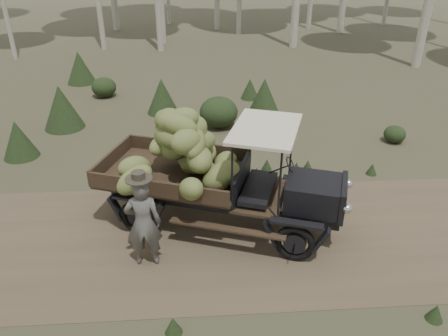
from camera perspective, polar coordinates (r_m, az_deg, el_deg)
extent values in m
plane|color=#473D2B|center=(8.95, 8.72, -8.66)|extent=(120.00, 120.00, 0.00)
cube|color=brown|center=(8.94, 8.72, -8.64)|extent=(70.00, 4.00, 0.01)
cube|color=black|center=(8.43, 11.55, -3.27)|extent=(1.25, 1.22, 0.55)
cube|color=black|center=(8.43, 15.26, -3.73)|extent=(0.42, 0.98, 0.62)
cube|color=black|center=(8.53, 2.27, -1.47)|extent=(0.53, 1.35, 0.55)
cube|color=#38281C|center=(8.95, -6.49, -0.86)|extent=(3.23, 2.61, 0.08)
cube|color=#38281C|center=(9.61, -4.64, 2.60)|extent=(2.66, 0.97, 0.32)
cube|color=#38281C|center=(8.15, -8.81, -2.72)|extent=(2.66, 0.97, 0.32)
cube|color=#38281C|center=(9.43, -14.50, 1.20)|extent=(0.64, 1.72, 0.32)
cube|color=beige|center=(7.96, 5.44, 5.13)|extent=(1.64, 1.98, 0.06)
cube|color=black|center=(9.16, 0.62, -2.66)|extent=(4.37, 1.59, 0.18)
cube|color=black|center=(8.54, -0.67, -5.18)|extent=(4.37, 1.59, 0.18)
torus|color=black|center=(9.44, 10.41, -3.86)|extent=(0.76, 0.38, 0.76)
torus|color=black|center=(8.12, 9.22, -9.68)|extent=(0.76, 0.38, 0.76)
torus|color=black|center=(10.06, -7.33, -1.43)|extent=(0.76, 0.38, 0.76)
torus|color=black|center=(8.84, -11.17, -6.38)|extent=(0.76, 0.38, 0.76)
sphere|color=beige|center=(8.80, 15.91, -2.01)|extent=(0.18, 0.18, 0.18)
sphere|color=beige|center=(8.03, 15.78, -5.14)|extent=(0.18, 0.18, 0.18)
ellipsoid|color=olive|center=(8.86, -3.80, 0.65)|extent=(0.86, 0.85, 0.56)
ellipsoid|color=olive|center=(8.73, -3.66, 3.26)|extent=(0.99, 0.80, 0.57)
ellipsoid|color=olive|center=(8.52, -7.19, 4.29)|extent=(0.86, 0.98, 0.51)
ellipsoid|color=olive|center=(8.53, -7.13, 6.12)|extent=(0.65, 0.96, 0.70)
ellipsoid|color=olive|center=(8.69, -11.61, -0.02)|extent=(0.84, 0.75, 0.53)
ellipsoid|color=olive|center=(8.84, -7.68, 3.15)|extent=(0.85, 0.92, 0.43)
ellipsoid|color=olive|center=(8.26, -3.91, 3.20)|extent=(0.54, 0.93, 0.57)
ellipsoid|color=olive|center=(8.50, -7.40, 5.92)|extent=(0.75, 0.86, 0.56)
ellipsoid|color=olive|center=(8.67, -3.65, 0.58)|extent=(0.90, 0.65, 0.48)
ellipsoid|color=olive|center=(8.26, -3.21, 1.14)|extent=(0.53, 0.80, 0.53)
ellipsoid|color=olive|center=(8.68, -3.98, 5.07)|extent=(0.87, 0.89, 0.68)
ellipsoid|color=olive|center=(8.49, -5.68, 6.19)|extent=(0.89, 0.62, 0.64)
ellipsoid|color=olive|center=(8.86, 0.24, 0.64)|extent=(0.68, 0.78, 0.46)
ellipsoid|color=olive|center=(9.08, -4.90, 3.68)|extent=(0.87, 0.54, 0.65)
ellipsoid|color=olive|center=(8.10, -4.95, 3.41)|extent=(0.87, 0.89, 0.60)
ellipsoid|color=olive|center=(8.32, -6.27, 5.45)|extent=(0.77, 0.54, 0.56)
ellipsoid|color=olive|center=(8.26, -0.38, -1.03)|extent=(1.06, 0.84, 0.79)
ellipsoid|color=olive|center=(8.70, -6.92, 2.65)|extent=(0.79, 0.81, 0.51)
ellipsoid|color=olive|center=(8.69, -4.38, 4.74)|extent=(0.79, 0.59, 0.58)
ellipsoid|color=olive|center=(8.24, -5.88, 5.58)|extent=(0.85, 0.54, 0.57)
ellipsoid|color=olive|center=(9.22, -2.20, 2.24)|extent=(0.47, 0.79, 0.44)
ellipsoid|color=olive|center=(8.19, -11.60, -1.53)|extent=(0.97, 0.72, 0.75)
ellipsoid|color=olive|center=(7.80, -4.31, -2.74)|extent=(0.63, 0.90, 0.70)
imported|color=#514E4A|center=(7.81, -10.48, -7.10)|extent=(0.64, 0.42, 1.74)
cylinder|color=#322C23|center=(7.33, -11.08, -1.39)|extent=(0.47, 0.47, 0.02)
cylinder|color=#322C23|center=(7.30, -11.13, -1.00)|extent=(0.23, 0.23, 0.14)
cone|color=#233319|center=(14.81, -8.10, 9.31)|extent=(1.05, 1.05, 1.17)
cone|color=#233319|center=(18.75, -18.33, 12.36)|extent=(1.13, 1.13, 1.26)
ellipsoid|color=#233319|center=(13.55, -0.71, 7.32)|extent=(1.18, 1.18, 0.94)
cone|color=#233319|center=(16.12, 3.40, 10.31)|extent=(0.67, 0.67, 0.74)
ellipsoid|color=#233319|center=(16.87, -15.41, 10.15)|extent=(0.89, 0.89, 0.71)
cone|color=#233319|center=(12.84, -25.30, 3.43)|extent=(0.93, 0.93, 1.03)
cone|color=#233319|center=(14.30, -20.44, 7.48)|extent=(1.22, 1.22, 1.35)
cone|color=#233319|center=(14.31, 5.27, 9.08)|extent=(1.17, 1.17, 1.30)
ellipsoid|color=#233319|center=(13.50, 21.40, 4.16)|extent=(0.62, 0.62, 0.49)
cone|color=#233319|center=(6.99, -6.64, -19.74)|extent=(0.27, 0.27, 0.30)
cone|color=#233319|center=(11.16, 5.62, 0.48)|extent=(0.27, 0.27, 0.30)
cone|color=#233319|center=(11.50, 18.76, -0.10)|extent=(0.27, 0.27, 0.30)
cone|color=#233319|center=(7.85, 25.91, -16.59)|extent=(0.27, 0.27, 0.30)
cone|color=#233319|center=(11.26, 10.88, 0.34)|extent=(0.27, 0.27, 0.30)
cone|color=#233319|center=(11.21, -8.56, 0.43)|extent=(0.27, 0.27, 0.30)
cone|color=#233319|center=(10.73, 4.23, -0.67)|extent=(0.27, 0.27, 0.30)
cone|color=#233319|center=(11.11, 9.43, 0.07)|extent=(0.27, 0.27, 0.30)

